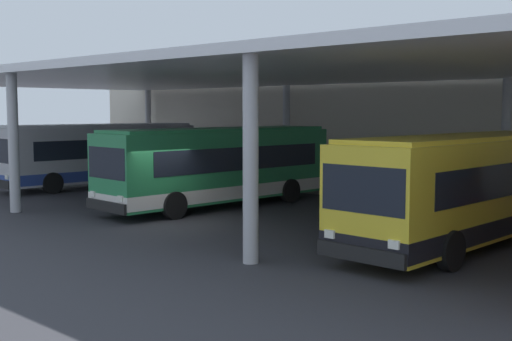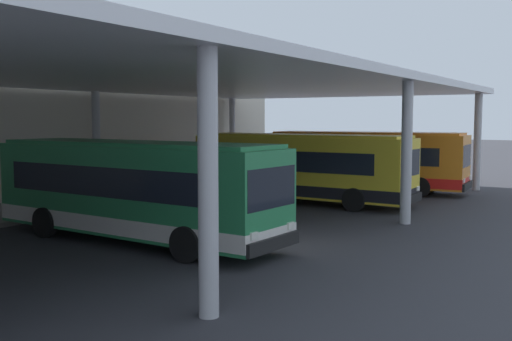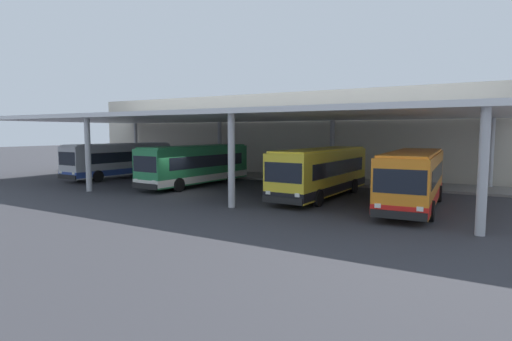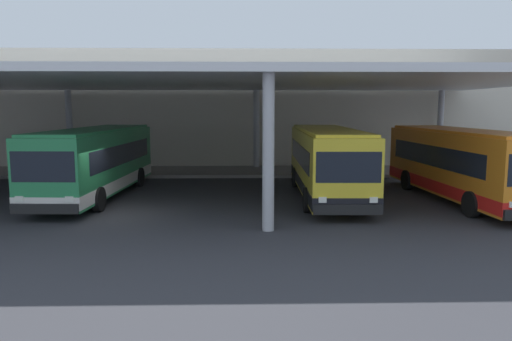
# 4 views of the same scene
# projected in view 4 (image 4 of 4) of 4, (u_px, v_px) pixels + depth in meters

# --- Properties ---
(ground_plane) EXTENTS (200.00, 200.00, 0.00)m
(ground_plane) POSITION_uv_depth(u_px,v_px,m) (106.00, 215.00, 18.44)
(ground_plane) COLOR #333338
(platform_kerb) EXTENTS (42.00, 4.50, 0.18)m
(platform_kerb) POSITION_uv_depth(u_px,v_px,m) (160.00, 172.00, 30.07)
(platform_kerb) COLOR gray
(platform_kerb) RESTS_ON ground
(station_building_facade) EXTENTS (48.00, 1.60, 8.02)m
(station_building_facade) POSITION_uv_depth(u_px,v_px,m) (167.00, 109.00, 32.77)
(station_building_facade) COLOR beige
(station_building_facade) RESTS_ON ground
(canopy_shelter) EXTENTS (40.00, 17.00, 5.55)m
(canopy_shelter) POSITION_uv_depth(u_px,v_px,m) (134.00, 83.00, 23.19)
(canopy_shelter) COLOR silver
(canopy_shelter) RESTS_ON ground
(bus_second_bay) EXTENTS (3.07, 10.64, 3.17)m
(bus_second_bay) POSITION_uv_depth(u_px,v_px,m) (96.00, 161.00, 21.97)
(bus_second_bay) COLOR #28844C
(bus_second_bay) RESTS_ON ground
(bus_middle_bay) EXTENTS (2.92, 10.59, 3.17)m
(bus_middle_bay) POSITION_uv_depth(u_px,v_px,m) (327.00, 162.00, 21.82)
(bus_middle_bay) COLOR yellow
(bus_middle_bay) RESTS_ON ground
(bus_far_bay) EXTENTS (3.17, 10.66, 3.17)m
(bus_far_bay) POSITION_uv_depth(u_px,v_px,m) (461.00, 164.00, 21.06)
(bus_far_bay) COLOR orange
(bus_far_bay) RESTS_ON ground
(bench_waiting) EXTENTS (1.80, 0.45, 0.92)m
(bench_waiting) POSITION_uv_depth(u_px,v_px,m) (345.00, 162.00, 30.34)
(bench_waiting) COLOR brown
(bench_waiting) RESTS_ON platform_kerb
(trash_bin) EXTENTS (0.52, 0.52, 0.98)m
(trash_bin) POSITION_uv_depth(u_px,v_px,m) (302.00, 163.00, 29.81)
(trash_bin) COLOR #236638
(trash_bin) RESTS_ON platform_kerb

